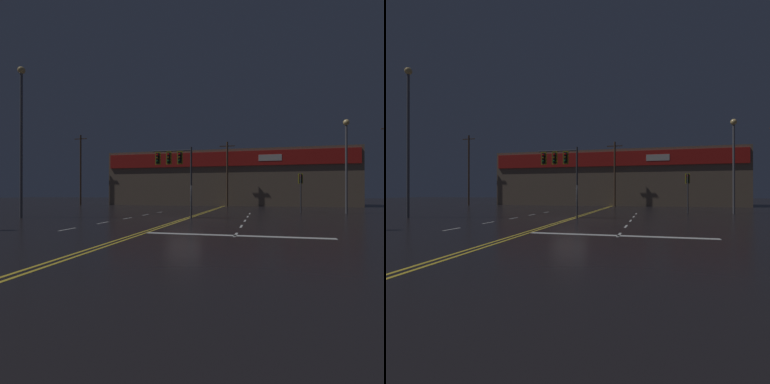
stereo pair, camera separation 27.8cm
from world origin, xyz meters
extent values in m
plane|color=black|center=(0.00, 0.00, 0.00)|extent=(200.00, 200.00, 0.00)
cube|color=gold|center=(-0.15, 0.00, 0.00)|extent=(0.12, 60.00, 0.01)
cube|color=gold|center=(0.15, 0.00, 0.00)|extent=(0.12, 60.00, 0.01)
cube|color=silver|center=(-4.40, -7.20, 0.00)|extent=(0.12, 1.40, 0.01)
cube|color=silver|center=(-4.40, -3.60, 0.00)|extent=(0.12, 1.40, 0.01)
cube|color=silver|center=(-4.40, 0.00, 0.00)|extent=(0.12, 1.40, 0.01)
cube|color=silver|center=(-4.40, 3.60, 0.00)|extent=(0.12, 1.40, 0.01)
cube|color=silver|center=(-4.40, 7.20, 0.00)|extent=(0.12, 1.40, 0.01)
cube|color=silver|center=(4.40, -7.20, 0.00)|extent=(0.12, 1.40, 0.01)
cube|color=silver|center=(4.40, -3.60, 0.00)|extent=(0.12, 1.40, 0.01)
cube|color=silver|center=(4.40, 0.00, 0.00)|extent=(0.12, 1.40, 0.01)
cube|color=silver|center=(4.40, 3.60, 0.00)|extent=(0.12, 1.40, 0.01)
cube|color=silver|center=(4.40, 7.20, 0.00)|extent=(0.12, 1.40, 0.01)
cube|color=silver|center=(4.40, -7.46, 0.00)|extent=(8.44, 0.40, 0.01)
cylinder|color=#38383D|center=(0.33, 0.98, 2.70)|extent=(0.14, 0.14, 5.40)
cylinder|color=#38383D|center=(-1.21, 0.98, 5.15)|extent=(3.09, 0.10, 0.10)
cube|color=black|center=(-0.55, 0.98, 4.61)|extent=(0.28, 0.24, 0.84)
cube|color=gold|center=(-0.55, 0.98, 4.61)|extent=(0.42, 0.08, 0.99)
sphere|color=red|center=(-0.55, 0.82, 4.86)|extent=(0.17, 0.17, 0.17)
sphere|color=#543707|center=(-0.55, 0.82, 4.61)|extent=(0.17, 0.17, 0.17)
sphere|color=#084513|center=(-0.55, 0.82, 4.36)|extent=(0.17, 0.17, 0.17)
cube|color=black|center=(-1.43, 0.98, 4.61)|extent=(0.28, 0.24, 0.84)
cube|color=gold|center=(-1.43, 0.98, 4.61)|extent=(0.42, 0.08, 0.99)
sphere|color=red|center=(-1.43, 0.82, 4.86)|extent=(0.17, 0.17, 0.17)
sphere|color=#543707|center=(-1.43, 0.82, 4.61)|extent=(0.17, 0.17, 0.17)
sphere|color=#084513|center=(-1.43, 0.82, 4.36)|extent=(0.17, 0.17, 0.17)
cube|color=black|center=(-2.32, 0.98, 4.61)|extent=(0.28, 0.24, 0.84)
cube|color=gold|center=(-2.32, 0.98, 4.61)|extent=(0.42, 0.08, 0.99)
sphere|color=red|center=(-2.32, 0.82, 4.86)|extent=(0.17, 0.17, 0.17)
sphere|color=#543707|center=(-2.32, 0.82, 4.61)|extent=(0.17, 0.17, 0.17)
sphere|color=#084513|center=(-2.32, 0.82, 4.36)|extent=(0.17, 0.17, 0.17)
cylinder|color=#38383D|center=(9.17, 9.66, 1.90)|extent=(0.13, 0.13, 3.80)
cube|color=black|center=(9.17, 9.84, 3.33)|extent=(0.28, 0.24, 0.84)
cube|color=gold|center=(9.17, 9.84, 3.33)|extent=(0.42, 0.08, 0.99)
sphere|color=red|center=(9.17, 9.68, 3.58)|extent=(0.17, 0.17, 0.17)
sphere|color=#543707|center=(9.17, 9.68, 3.33)|extent=(0.17, 0.17, 0.17)
sphere|color=#084513|center=(9.17, 9.68, 3.08)|extent=(0.17, 0.17, 0.17)
cylinder|color=#59595E|center=(13.19, 9.54, 4.18)|extent=(0.20, 0.20, 8.36)
sphere|color=#F9D17A|center=(13.19, 9.54, 8.53)|extent=(0.56, 0.56, 0.56)
cylinder|color=#59595E|center=(-12.59, -1.55, 5.63)|extent=(0.20, 0.20, 11.26)
sphere|color=#F9D17A|center=(-12.59, -1.55, 11.43)|extent=(0.56, 0.56, 0.56)
cube|color=#7A6651|center=(0.00, 28.10, 4.22)|extent=(37.55, 10.00, 8.44)
cube|color=red|center=(0.00, 23.00, 6.96)|extent=(36.80, 0.20, 2.11)
cube|color=white|center=(6.57, 22.95, 6.96)|extent=(3.20, 0.16, 0.90)
cylinder|color=#4C3828|center=(-22.97, 21.64, 5.63)|extent=(0.26, 0.26, 11.25)
cube|color=#4C3828|center=(-22.97, 21.64, 10.65)|extent=(2.20, 0.12, 0.12)
cylinder|color=#4C3828|center=(0.63, 21.64, 4.61)|extent=(0.26, 0.26, 9.22)
cube|color=#4C3828|center=(0.63, 21.64, 8.62)|extent=(2.20, 0.12, 0.12)
camera|label=1|loc=(5.63, -20.96, 1.91)|focal=28.00mm
camera|label=2|loc=(5.90, -20.89, 1.91)|focal=28.00mm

